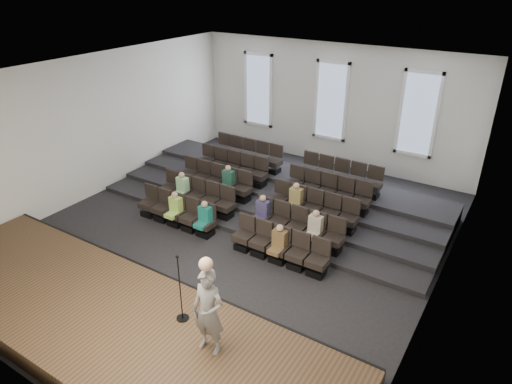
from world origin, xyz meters
TOP-DOWN VIEW (x-y plane):
  - ground at (0.00, 0.00)m, footprint 14.00×14.00m
  - ceiling at (0.00, 0.00)m, footprint 12.00×14.00m
  - wall_back at (0.00, 7.02)m, footprint 12.00×0.04m
  - wall_front at (0.00, -7.02)m, footprint 12.00×0.04m
  - wall_left at (-6.02, 0.00)m, footprint 0.04×14.00m
  - wall_right at (6.02, 0.00)m, footprint 0.04×14.00m
  - stage at (0.00, -5.10)m, footprint 11.80×3.60m
  - stage_lip at (0.00, -3.33)m, footprint 11.80×0.06m
  - risers at (0.00, 3.17)m, footprint 11.80×4.80m
  - seating_rows at (-0.00, 1.54)m, footprint 6.80×4.70m
  - windows at (0.00, 6.95)m, footprint 8.44×0.10m
  - audience at (0.00, 0.32)m, footprint 5.45×2.64m
  - speaker at (2.65, -4.70)m, footprint 0.74×0.51m
  - mic_stand at (1.57, -4.32)m, footprint 0.29×0.29m

SIDE VIEW (x-z plane):
  - ground at x=0.00m, z-range 0.00..0.00m
  - risers at x=0.00m, z-range -0.10..0.50m
  - stage at x=0.00m, z-range 0.00..0.50m
  - stage_lip at x=0.00m, z-range -0.01..0.51m
  - seating_rows at x=0.00m, z-range -0.15..1.52m
  - audience at x=0.00m, z-range 0.26..1.36m
  - mic_stand at x=1.57m, z-range 0.15..1.86m
  - speaker at x=2.65m, z-range 0.50..2.45m
  - wall_back at x=0.00m, z-range 0.00..5.00m
  - wall_front at x=0.00m, z-range 0.00..5.00m
  - wall_left at x=-6.02m, z-range 0.00..5.00m
  - wall_right at x=6.02m, z-range 0.00..5.00m
  - windows at x=0.00m, z-range 1.08..4.32m
  - ceiling at x=0.00m, z-range 5.00..5.02m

